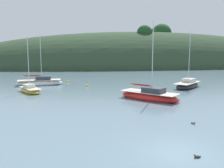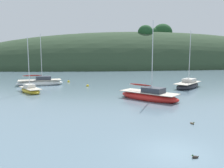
{
  "view_description": "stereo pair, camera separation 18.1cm",
  "coord_description": "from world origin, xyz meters",
  "px_view_note": "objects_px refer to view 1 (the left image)",
  "views": [
    {
      "loc": [
        -5.67,
        -11.29,
        5.39
      ],
      "look_at": [
        0.0,
        20.0,
        1.2
      ],
      "focal_mm": 37.1,
      "sensor_mm": 36.0,
      "label": 1
    },
    {
      "loc": [
        -5.5,
        -11.32,
        5.39
      ],
      "look_at": [
        0.0,
        20.0,
        1.2
      ],
      "focal_mm": 37.1,
      "sensor_mm": 36.0,
      "label": 2
    }
  ],
  "objects_px": {
    "sailboat_blue_center": "(188,85)",
    "duck_trailing": "(197,157)",
    "sailboat_grey_yawl": "(40,83)",
    "sailboat_cream_ketch": "(149,96)",
    "duck_lead": "(193,123)",
    "sailboat_black_sloop": "(30,90)",
    "mooring_buoy_channel": "(68,82)",
    "mooring_buoy_outer": "(87,86)"
  },
  "relations": [
    {
      "from": "mooring_buoy_outer",
      "to": "duck_lead",
      "type": "distance_m",
      "value": 22.94
    },
    {
      "from": "sailboat_blue_center",
      "to": "duck_lead",
      "type": "height_order",
      "value": "sailboat_blue_center"
    },
    {
      "from": "sailboat_grey_yawl",
      "to": "sailboat_cream_ketch",
      "type": "distance_m",
      "value": 20.99
    },
    {
      "from": "sailboat_grey_yawl",
      "to": "duck_lead",
      "type": "bearing_deg",
      "value": -60.08
    },
    {
      "from": "mooring_buoy_channel",
      "to": "duck_lead",
      "type": "xyz_separation_m",
      "value": [
        9.68,
        -28.46,
        -0.07
      ]
    },
    {
      "from": "mooring_buoy_channel",
      "to": "duck_trailing",
      "type": "bearing_deg",
      "value": -78.6
    },
    {
      "from": "mooring_buoy_outer",
      "to": "sailboat_grey_yawl",
      "type": "bearing_deg",
      "value": 158.67
    },
    {
      "from": "sailboat_cream_ketch",
      "to": "duck_lead",
      "type": "relative_size",
      "value": 22.65
    },
    {
      "from": "sailboat_cream_ketch",
      "to": "mooring_buoy_channel",
      "type": "relative_size",
      "value": 17.31
    },
    {
      "from": "duck_lead",
      "to": "duck_trailing",
      "type": "bearing_deg",
      "value": -117.65
    },
    {
      "from": "mooring_buoy_outer",
      "to": "sailboat_black_sloop",
      "type": "bearing_deg",
      "value": -151.79
    },
    {
      "from": "sailboat_grey_yawl",
      "to": "mooring_buoy_outer",
      "type": "xyz_separation_m",
      "value": [
        7.91,
        -3.09,
        -0.33
      ]
    },
    {
      "from": "sailboat_grey_yawl",
      "to": "sailboat_blue_center",
      "type": "bearing_deg",
      "value": -17.33
    },
    {
      "from": "sailboat_black_sloop",
      "to": "duck_trailing",
      "type": "distance_m",
      "value": 25.91
    },
    {
      "from": "sailboat_cream_ketch",
      "to": "duck_lead",
      "type": "xyz_separation_m",
      "value": [
        0.13,
        -9.73,
        -0.39
      ]
    },
    {
      "from": "sailboat_blue_center",
      "to": "mooring_buoy_outer",
      "type": "distance_m",
      "value": 16.15
    },
    {
      "from": "sailboat_black_sloop",
      "to": "duck_lead",
      "type": "bearing_deg",
      "value": -49.82
    },
    {
      "from": "sailboat_black_sloop",
      "to": "sailboat_cream_ketch",
      "type": "bearing_deg",
      "value": -28.04
    },
    {
      "from": "sailboat_cream_ketch",
      "to": "mooring_buoy_outer",
      "type": "bearing_deg",
      "value": 117.52
    },
    {
      "from": "sailboat_cream_ketch",
      "to": "mooring_buoy_channel",
      "type": "distance_m",
      "value": 21.03
    },
    {
      "from": "sailboat_blue_center",
      "to": "mooring_buoy_channel",
      "type": "height_order",
      "value": "sailboat_blue_center"
    },
    {
      "from": "mooring_buoy_outer",
      "to": "sailboat_cream_ketch",
      "type": "bearing_deg",
      "value": -62.48
    },
    {
      "from": "sailboat_blue_center",
      "to": "mooring_buoy_outer",
      "type": "xyz_separation_m",
      "value": [
        -15.58,
        4.24,
        -0.3
      ]
    },
    {
      "from": "sailboat_blue_center",
      "to": "mooring_buoy_channel",
      "type": "bearing_deg",
      "value": 150.25
    },
    {
      "from": "sailboat_grey_yawl",
      "to": "duck_trailing",
      "type": "xyz_separation_m",
      "value": [
        11.59,
        -30.52,
        -0.4
      ]
    },
    {
      "from": "sailboat_cream_ketch",
      "to": "duck_trailing",
      "type": "bearing_deg",
      "value": -100.15
    },
    {
      "from": "sailboat_cream_ketch",
      "to": "duck_lead",
      "type": "bearing_deg",
      "value": -89.22
    },
    {
      "from": "sailboat_grey_yawl",
      "to": "sailboat_black_sloop",
      "type": "relative_size",
      "value": 1.15
    },
    {
      "from": "sailboat_grey_yawl",
      "to": "duck_trailing",
      "type": "bearing_deg",
      "value": -69.21
    },
    {
      "from": "mooring_buoy_outer",
      "to": "mooring_buoy_channel",
      "type": "bearing_deg",
      "value": 116.0
    },
    {
      "from": "sailboat_cream_ketch",
      "to": "duck_lead",
      "type": "height_order",
      "value": "sailboat_cream_ketch"
    },
    {
      "from": "sailboat_black_sloop",
      "to": "duck_trailing",
      "type": "xyz_separation_m",
      "value": [
        11.97,
        -22.98,
        -0.29
      ]
    },
    {
      "from": "sailboat_blue_center",
      "to": "sailboat_black_sloop",
      "type": "relative_size",
      "value": 1.17
    },
    {
      "from": "mooring_buoy_outer",
      "to": "duck_trailing",
      "type": "relative_size",
      "value": 1.27
    },
    {
      "from": "mooring_buoy_channel",
      "to": "sailboat_black_sloop",
      "type": "bearing_deg",
      "value": -115.21
    },
    {
      "from": "mooring_buoy_channel",
      "to": "mooring_buoy_outer",
      "type": "distance_m",
      "value": 7.19
    },
    {
      "from": "sailboat_blue_center",
      "to": "sailboat_cream_ketch",
      "type": "xyz_separation_m",
      "value": [
        -9.19,
        -8.03,
        0.02
      ]
    },
    {
      "from": "sailboat_blue_center",
      "to": "sailboat_grey_yawl",
      "type": "xyz_separation_m",
      "value": [
        -23.49,
        7.33,
        0.03
      ]
    },
    {
      "from": "sailboat_cream_ketch",
      "to": "sailboat_black_sloop",
      "type": "relative_size",
      "value": 1.19
    },
    {
      "from": "mooring_buoy_outer",
      "to": "duck_lead",
      "type": "bearing_deg",
      "value": -73.48
    },
    {
      "from": "sailboat_blue_center",
      "to": "sailboat_black_sloop",
      "type": "distance_m",
      "value": 23.87
    },
    {
      "from": "sailboat_blue_center",
      "to": "duck_trailing",
      "type": "height_order",
      "value": "sailboat_blue_center"
    }
  ]
}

